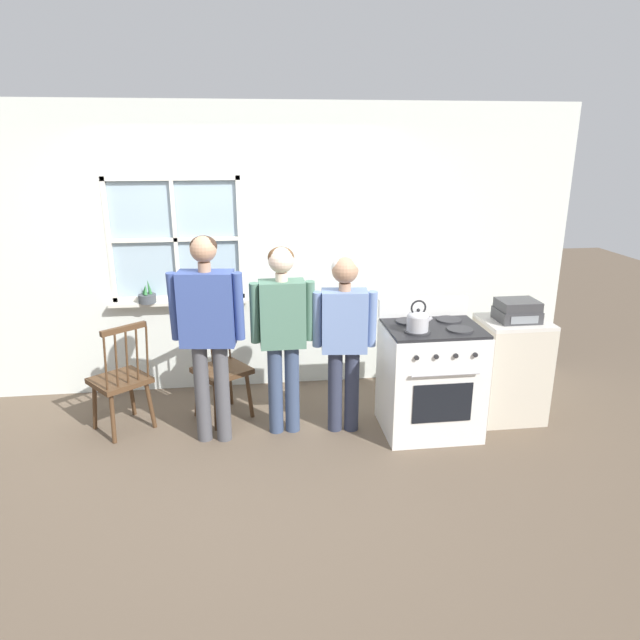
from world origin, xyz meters
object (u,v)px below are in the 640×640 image
Objects in this scene: side_counter at (510,369)px; stereo at (517,311)px; chair_by_window at (121,381)px; person_teen_center at (282,324)px; person_elderly_left at (208,321)px; kettle at (418,320)px; person_adult_right at (344,328)px; potted_plant at (147,297)px; stove at (430,378)px; chair_near_wall at (221,370)px.

stereo is at bearing -90.00° from side_counter.
chair_by_window is 0.61× the size of person_teen_center.
side_counter is at bearing 9.04° from person_elderly_left.
kettle is 1.14m from side_counter.
person_teen_center is at bearing -178.43° from person_adult_right.
person_elderly_left is 6.82× the size of kettle.
chair_by_window is 2.49m from kettle.
chair_by_window is 0.92m from potted_plant.
person_teen_center reaches higher than potted_plant.
person_teen_center is at bearing 174.10° from stove.
side_counter is (0.77, 0.14, -0.02)m from stove.
person_elderly_left is 1.08m from person_adult_right.
chair_by_window is 0.83m from chair_near_wall.
person_elderly_left is at bearing -58.66° from potted_plant.
chair_near_wall is at bearing 159.03° from kettle.
kettle is at bearing -163.72° from side_counter.
side_counter is (1.98, 0.02, -0.50)m from person_teen_center.
chair_near_wall is 1.19m from person_adult_right.
stove reaches higher than chair_near_wall.
potted_plant is (-1.70, 0.98, 0.05)m from person_adult_right.
chair_by_window is at bearing 170.64° from person_teen_center.
chair_near_wall is 2.82× the size of stereo.
chair_near_wall is 0.61× the size of person_teen_center.
chair_near_wall is (0.81, 0.14, 0.00)m from chair_by_window.
chair_by_window is 3.89× the size of kettle.
side_counter is (1.48, 0.06, -0.46)m from person_adult_right.
person_elderly_left is (-0.05, -0.41, 0.58)m from chair_near_wall.
chair_by_window is at bearing 178.69° from person_adult_right.
person_elderly_left is 1.88m from stove.
person_adult_right reaches higher than kettle.
side_counter is at bearing -16.21° from potted_plant.
person_teen_center is 1.45× the size of stove.
chair_near_wall is 4.31× the size of potted_plant.
chair_near_wall is 0.72m from person_elderly_left.
person_elderly_left is 0.59m from person_teen_center.
person_adult_right is 6.05× the size of kettle.
person_teen_center is 1.98m from stereo.
kettle is 0.27× the size of side_counter.
stove is 4.86× the size of potted_plant.
chair_by_window is 0.57× the size of person_elderly_left.
person_adult_right reaches higher than side_counter.
stove is (1.21, -0.13, -0.48)m from person_teen_center.
potted_plant reaches higher than chair_by_window.
stereo reaches higher than side_counter.
chair_near_wall reaches higher than side_counter.
stove is 0.59m from kettle.
chair_near_wall is at bearing 172.13° from stereo.
kettle is at bearing -28.18° from potted_plant.
side_counter is (2.56, 0.09, -0.57)m from person_elderly_left.
person_adult_right reaches higher than stereo.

